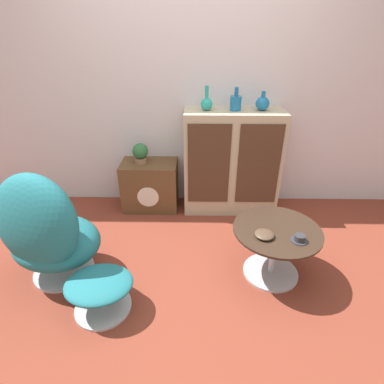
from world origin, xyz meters
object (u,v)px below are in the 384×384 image
(teacup, at_px, (299,239))
(vase_inner_left, at_px, (236,103))
(egg_chair, at_px, (47,233))
(coffee_table, at_px, (275,245))
(sideboard, at_px, (231,163))
(potted_plant, at_px, (140,153))
(bowl, at_px, (264,234))
(vase_inner_right, at_px, (262,103))
(vase_leftmost, at_px, (207,103))
(tv_console, at_px, (150,185))
(ottoman, at_px, (100,288))

(teacup, bearing_deg, vase_inner_left, 107.45)
(egg_chair, xyz_separation_m, coffee_table, (1.67, 0.07, -0.15))
(sideboard, relative_size, coffee_table, 1.62)
(potted_plant, relative_size, bowl, 1.49)
(vase_inner_right, height_order, bowl, vase_inner_right)
(coffee_table, relative_size, vase_leftmost, 2.93)
(sideboard, xyz_separation_m, potted_plant, (-0.91, 0.01, 0.10))
(tv_console, relative_size, ottoman, 1.25)
(sideboard, bearing_deg, vase_leftmost, 179.16)
(ottoman, bearing_deg, vase_inner_left, 53.79)
(ottoman, relative_size, vase_inner_left, 2.21)
(vase_leftmost, bearing_deg, sideboard, -0.84)
(ottoman, distance_m, vase_inner_right, 2.06)
(coffee_table, xyz_separation_m, vase_inner_right, (0.00, 1.00, 0.83))
(potted_plant, height_order, teacup, potted_plant)
(coffee_table, bearing_deg, ottoman, -163.82)
(coffee_table, xyz_separation_m, bowl, (-0.11, -0.09, 0.17))
(egg_chair, distance_m, coffee_table, 1.67)
(ottoman, relative_size, teacup, 3.87)
(vase_leftmost, xyz_separation_m, teacup, (0.62, -1.14, -0.66))
(ottoman, xyz_separation_m, bowl, (1.12, 0.27, 0.25))
(teacup, bearing_deg, vase_inner_right, 95.65)
(sideboard, height_order, egg_chair, sideboard)
(egg_chair, bearing_deg, teacup, -2.00)
(coffee_table, xyz_separation_m, vase_leftmost, (-0.51, 1.00, 0.83))
(egg_chair, bearing_deg, coffee_table, 2.45)
(sideboard, distance_m, vase_leftmost, 0.64)
(vase_leftmost, height_order, vase_inner_right, vase_leftmost)
(ottoman, distance_m, bowl, 1.18)
(bowl, bearing_deg, vase_inner_right, 83.79)
(sideboard, distance_m, coffee_table, 1.06)
(tv_console, height_order, coffee_table, tv_console)
(bowl, bearing_deg, vase_inner_left, 96.57)
(egg_chair, bearing_deg, vase_leftmost, 42.82)
(egg_chair, relative_size, potted_plant, 4.53)
(vase_inner_left, bearing_deg, coffee_table, -76.53)
(sideboard, xyz_separation_m, vase_leftmost, (-0.26, 0.00, 0.59))
(vase_leftmost, bearing_deg, ottoman, -118.23)
(egg_chair, distance_m, ottoman, 0.57)
(potted_plant, height_order, bowl, potted_plant)
(potted_plant, relative_size, teacup, 1.74)
(sideboard, relative_size, vase_inner_right, 6.08)
(tv_console, height_order, ottoman, tv_console)
(tv_console, bearing_deg, bowl, -48.57)
(vase_inner_left, distance_m, bowl, 1.29)
(ottoman, distance_m, teacup, 1.40)
(vase_leftmost, relative_size, vase_inner_right, 1.28)
(sideboard, height_order, bowl, sideboard)
(tv_console, height_order, bowl, tv_console)
(vase_inner_right, bearing_deg, vase_leftmost, 180.00)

